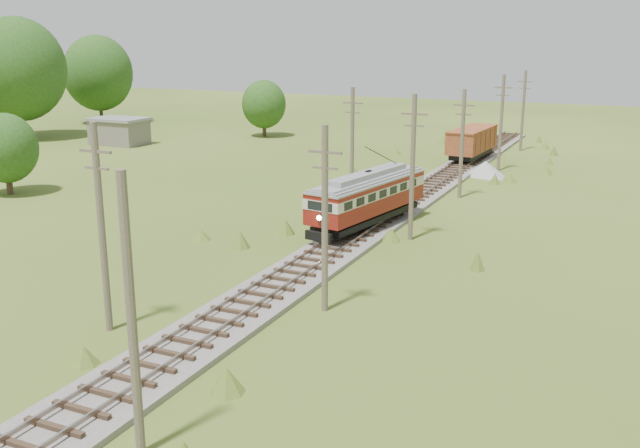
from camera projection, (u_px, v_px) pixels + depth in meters
The scene contains 17 objects.
railbed_main at pixel (379, 220), 48.36m from camera, with size 3.60×96.00×0.57m.
streetcar at pixel (368, 195), 45.91m from camera, with size 4.40×11.16×5.04m.
gondola at pixel (472, 141), 70.97m from camera, with size 3.32×8.80×2.87m.
gravel_pile at pixel (486, 169), 64.39m from camera, with size 3.65×3.88×1.33m.
utility_pole_r_1 at pixel (132, 319), 20.61m from camera, with size 0.30×0.30×8.80m.
utility_pole_r_2 at pixel (325, 218), 31.91m from camera, with size 1.60×0.30×8.60m.
utility_pole_r_3 at pixel (412, 166), 43.28m from camera, with size 1.60×0.30×9.00m.
utility_pole_r_4 at pixel (462, 143), 54.83m from camera, with size 1.60×0.30×8.40m.
utility_pole_r_5 at pixel (501, 122), 65.98m from camera, with size 1.60×0.30×8.90m.
utility_pole_r_6 at pixel (523, 110), 77.47m from camera, with size 1.60×0.30×8.70m.
utility_pole_l_a at pixel (102, 227), 29.67m from camera, with size 1.60×0.30×9.00m.
utility_pole_l_b at pixel (352, 142), 54.36m from camera, with size 1.60×0.30×8.60m.
tree_left_4 at pixel (18, 69), 85.85m from camera, with size 11.34×11.34×14.61m.
tree_left_5 at pixel (98, 73), 101.00m from camera, with size 9.66×9.66×12.44m.
tree_mid_a at pixel (264, 104), 88.60m from camera, with size 5.46×5.46×7.03m.
tree_mid_c at pixel (5, 148), 56.22m from camera, with size 5.04×5.04×6.49m.
shed at pixel (119, 131), 82.75m from camera, with size 6.40×4.40×3.10m.
Camera 1 is at (16.18, -10.10, 12.36)m, focal length 40.00 mm.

